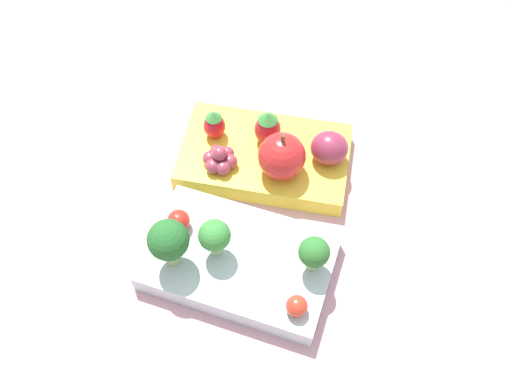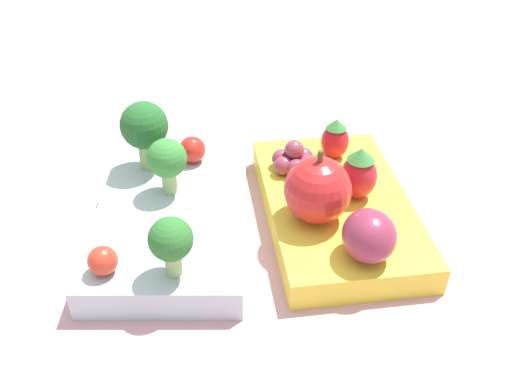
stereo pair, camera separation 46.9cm
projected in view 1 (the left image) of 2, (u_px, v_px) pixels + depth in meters
The scene contains 13 objects.
ground_plane at pixel (253, 211), 0.64m from camera, with size 4.00×4.00×0.00m, color #C6939E.
bento_box_savoury at pixel (242, 262), 0.59m from camera, with size 0.20×0.14×0.03m.
bento_box_fruit at pixel (268, 157), 0.66m from camera, with size 0.19×0.12×0.02m.
broccoli_floret_0 at pixel (314, 253), 0.55m from camera, with size 0.03×0.03×0.05m.
broccoli_floret_1 at pixel (215, 236), 0.55m from camera, with size 0.03×0.03×0.05m.
broccoli_floret_2 at pixel (169, 241), 0.54m from camera, with size 0.04×0.04×0.06m.
cherry_tomato_0 at pixel (297, 306), 0.54m from camera, with size 0.02×0.02×0.02m.
cherry_tomato_1 at pixel (179, 221), 0.59m from camera, with size 0.02×0.02×0.02m.
apple at pixel (282, 156), 0.62m from camera, with size 0.05×0.05×0.06m.
strawberry_0 at pixel (214, 125), 0.65m from camera, with size 0.03×0.03×0.04m.
strawberry_1 at pixel (265, 127), 0.64m from camera, with size 0.03×0.03×0.05m.
plum at pixel (329, 148), 0.63m from camera, with size 0.04×0.04×0.04m.
grape_cluster at pixel (220, 159), 0.63m from camera, with size 0.04×0.04×0.03m.
Camera 1 is at (-0.07, 0.32, 0.54)m, focal length 40.00 mm.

